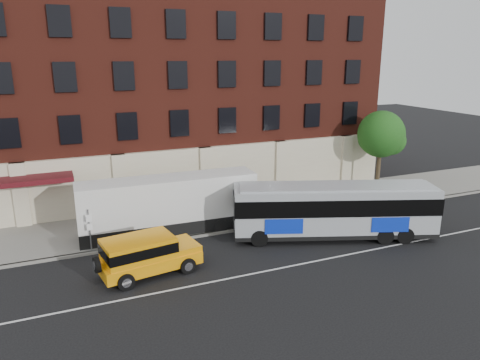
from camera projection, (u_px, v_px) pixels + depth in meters
name	position (u px, v px, depth m)	size (l,w,h in m)	color
ground	(282.00, 273.00, 22.44)	(120.00, 120.00, 0.00)	black
sidewalk	(219.00, 214.00, 30.41)	(60.00, 6.00, 0.15)	gray
kerb	(236.00, 230.00, 27.74)	(60.00, 0.25, 0.15)	gray
lane_line	(278.00, 269.00, 22.88)	(60.00, 0.12, 0.01)	silver
building	(183.00, 92.00, 35.40)	(30.00, 12.10, 15.00)	#5A1E15
sign_pole	(90.00, 228.00, 24.32)	(0.30, 0.20, 2.50)	slate
street_tree	(382.00, 136.00, 34.73)	(3.60, 3.60, 6.20)	#3E2F1F
city_bus	(334.00, 209.00, 26.36)	(11.90, 6.43, 3.22)	#9CA1A6
yellow_suv	(145.00, 253.00, 22.03)	(5.27, 2.83, 1.96)	#FF9E0C
shipping_container	(169.00, 206.00, 26.97)	(10.55, 2.52, 3.50)	black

